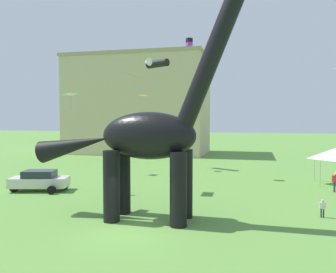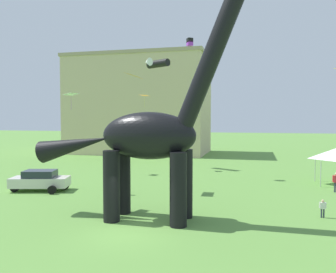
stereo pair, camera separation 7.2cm
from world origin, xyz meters
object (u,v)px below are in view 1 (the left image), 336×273
(parked_sedan_left, at_px, (40,180))
(kite_mid_center, at_px, (133,76))
(kite_high_left, at_px, (189,42))
(person_strolling_adult, at_px, (336,180))
(kite_mid_left, at_px, (71,94))
(person_far_spectator, at_px, (322,207))
(kite_near_low, at_px, (144,96))
(dinosaur_sculpture, at_px, (148,136))
(kite_drifting, at_px, (123,125))
(kite_far_left, at_px, (155,63))
(festival_canopy_tent, at_px, (335,154))
(person_photographer, at_px, (119,180))

(parked_sedan_left, relative_size, kite_mid_center, 3.04)
(kite_mid_center, relative_size, kite_high_left, 2.13)
(person_strolling_adult, bearing_deg, kite_mid_left, -111.80)
(person_strolling_adult, bearing_deg, person_far_spectator, -65.14)
(parked_sedan_left, bearing_deg, kite_mid_center, 0.78)
(kite_near_low, bearing_deg, person_strolling_adult, -33.70)
(dinosaur_sculpture, relative_size, kite_drifting, 11.27)
(kite_mid_center, xyz_separation_m, kite_far_left, (-1.79, 12.41, 2.84))
(person_far_spectator, distance_m, kite_drifting, 20.39)
(dinosaur_sculpture, relative_size, person_strolling_adult, 8.49)
(person_far_spectator, height_order, festival_canopy_tent, festival_canopy_tent)
(parked_sedan_left, xyz_separation_m, person_strolling_adult, (21.54, 4.75, 0.09))
(festival_canopy_tent, height_order, kite_mid_center, kite_mid_center)
(kite_mid_center, xyz_separation_m, kite_high_left, (2.95, 7.11, 3.81))
(kite_high_left, height_order, kite_near_low, kite_high_left)
(kite_far_left, bearing_deg, kite_high_left, -48.23)
(person_photographer, distance_m, festival_canopy_tent, 17.74)
(person_photographer, relative_size, kite_mid_left, 1.71)
(kite_near_low, bearing_deg, kite_mid_left, -84.53)
(festival_canopy_tent, distance_m, kite_near_low, 22.25)
(dinosaur_sculpture, xyz_separation_m, parked_sedan_left, (-10.09, 5.19, -3.72))
(parked_sedan_left, height_order, kite_high_left, kite_high_left)
(festival_canopy_tent, bearing_deg, kite_drifting, 176.64)
(parked_sedan_left, xyz_separation_m, person_far_spectator, (19.33, -2.61, -0.20))
(kite_mid_center, bearing_deg, kite_near_low, 104.85)
(parked_sedan_left, xyz_separation_m, kite_drifting, (3.17, 9.12, 3.96))
(kite_mid_center, distance_m, kite_drifting, 8.97)
(kite_high_left, bearing_deg, person_photographer, -111.54)
(person_photographer, relative_size, kite_mid_center, 1.15)
(kite_far_left, bearing_deg, kite_near_low, 127.54)
(kite_mid_center, bearing_deg, kite_mid_left, -110.45)
(person_photographer, height_order, person_strolling_adult, person_photographer)
(person_far_spectator, distance_m, festival_canopy_tent, 11.15)
(kite_high_left, bearing_deg, parked_sedan_left, -137.29)
(dinosaur_sculpture, height_order, person_strolling_adult, dinosaur_sculpture)
(dinosaur_sculpture, height_order, parked_sedan_left, dinosaur_sculpture)
(person_far_spectator, distance_m, kite_far_left, 24.69)
(parked_sedan_left, relative_size, person_photographer, 2.64)
(festival_canopy_tent, distance_m, kite_high_left, 15.89)
(person_photographer, distance_m, kite_far_left, 17.61)
(person_far_spectator, bearing_deg, person_strolling_adult, -80.79)
(kite_mid_left, bearing_deg, kite_near_low, 95.47)
(person_strolling_adult, height_order, kite_mid_center, kite_mid_center)
(person_far_spectator, relative_size, person_strolling_adult, 0.68)
(dinosaur_sculpture, height_order, kite_far_left, dinosaur_sculpture)
(parked_sedan_left, distance_m, person_photographer, 6.29)
(person_far_spectator, relative_size, kite_mid_left, 1.01)
(dinosaur_sculpture, height_order, kite_high_left, kite_high_left)
(parked_sedan_left, height_order, kite_mid_left, kite_mid_left)
(person_far_spectator, bearing_deg, festival_canopy_tent, -78.89)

